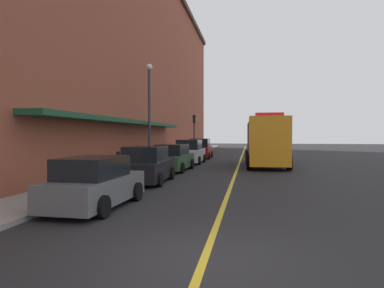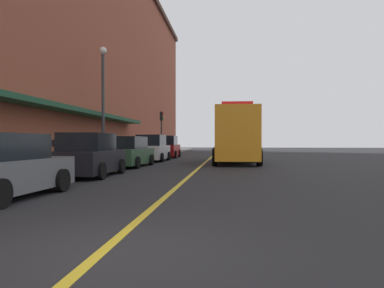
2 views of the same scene
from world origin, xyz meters
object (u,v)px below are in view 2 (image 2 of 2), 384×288
Objects in this scene: parked_car_4 at (166,148)px; street_lamp_left at (103,92)px; parked_car_2 at (128,153)px; parked_car_3 at (152,149)px; parked_car_0 at (0,168)px; parked_car_1 at (89,156)px; traffic_light_near at (162,124)px; utility_truck at (235,136)px; parking_meter_1 at (54,150)px; parking_meter_2 at (122,147)px.

street_lamp_left is at bearing 167.25° from parked_car_4.
parked_car_2 is 5.74m from parked_car_3.
parked_car_0 is 11.31m from parked_car_2.
parked_car_3 is at bearing 1.97° from parked_car_0.
parked_car_3 reaches higher than parked_car_2.
parked_car_4 reaches higher than parked_car_3.
parked_car_1 is (-0.05, 5.76, 0.06)m from parked_car_0.
street_lamp_left reaches higher than traffic_light_near.
utility_truck reaches higher than parked_car_2.
parked_car_3 is at bearing 82.80° from parking_meter_1.
parked_car_2 is 4.37m from street_lamp_left.
parking_meter_2 is 13.62m from traffic_light_near.
parked_car_2 is at bearing -1.43° from parked_car_1.
traffic_light_near reaches higher than parking_meter_2.
parked_car_3 is 3.22× the size of parking_meter_2.
traffic_light_near reaches higher than parked_car_4.
parked_car_2 is 0.56× the size of utility_truck.
parked_car_1 is 8.99m from parking_meter_2.
traffic_light_near is at bearing -151.27° from utility_truck.
parked_car_3 is at bearing -82.79° from traffic_light_near.
parked_car_3 is 11.37m from traffic_light_near.
parked_car_0 is 17.05m from parked_car_3.
parked_car_1 is 0.90× the size of parked_car_2.
parked_car_0 is at bearing -84.58° from parking_meter_2.
street_lamp_left is at bearing 14.34° from parked_car_1.
traffic_light_near reaches higher than utility_truck.
parked_car_4 is 5.89m from traffic_light_near.
parked_car_4 is 0.54× the size of utility_truck.
parked_car_0 is 5.69m from parking_meter_1.
parking_meter_1 is at bearing 173.64° from parked_car_3.
parked_car_3 is (0.12, 11.29, 0.06)m from parked_car_1.
parked_car_1 is at bearing 178.44° from parked_car_4.
parking_meter_1 is at bearing 99.64° from parked_car_1.
parked_car_2 is 0.68× the size of street_lamp_left.
parking_meter_1 is 0.31× the size of traffic_light_near.
parked_car_4 is 10.86m from street_lamp_left.
parking_meter_2 is at bearing 7.62° from parked_car_0.
traffic_light_near is at bearing 14.06° from parked_car_4.
utility_truck reaches higher than parking_meter_2.
parked_car_4 is at bearing 79.77° from parking_meter_2.
parked_car_2 is at bearing 76.70° from parking_meter_1.
street_lamp_left reaches higher than parking_meter_2.
street_lamp_left is 15.38m from traffic_light_near.
parked_car_1 is at bearing 2.74° from parked_car_0.
parked_car_2 is (0.04, 5.55, -0.02)m from parked_car_1.
parked_car_2 is at bearing 179.96° from parked_car_3.
parked_car_0 reaches higher than parking_meter_2.
parked_car_4 is at bearing 1.97° from parked_car_0.
utility_truck is 7.41m from parking_meter_2.
parked_car_3 is (0.07, 17.05, 0.12)m from parked_car_0.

